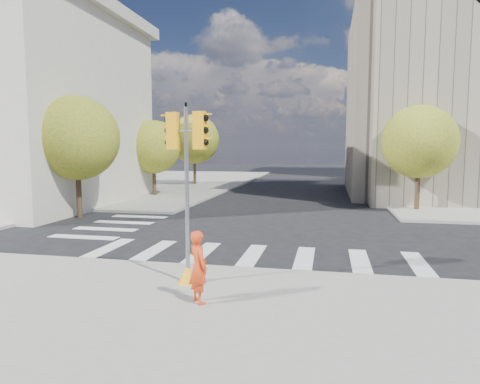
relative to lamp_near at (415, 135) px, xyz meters
name	(u,v)px	position (x,y,z in m)	size (l,w,h in m)	color
ground	(264,243)	(-8.00, -14.00, -4.58)	(160.00, 160.00, 0.00)	black
sidewalk_far_left	(116,182)	(-28.00, 12.00, -4.50)	(28.00, 40.00, 0.15)	gray
tree_lw_near	(77,138)	(-18.50, -10.00, -0.38)	(4.40, 4.40, 6.41)	#382616
tree_lw_mid	(154,147)	(-18.50, 0.00, -0.82)	(4.00, 4.00, 5.77)	#382616
tree_lw_far	(194,139)	(-18.50, 10.00, -0.04)	(4.80, 4.80, 6.95)	#382616
tree_re_near	(419,142)	(-0.50, -4.00, -0.53)	(4.20, 4.20, 6.16)	#382616
tree_re_mid	(390,140)	(-0.50, 8.00, -0.23)	(4.60, 4.60, 6.66)	#382616
tree_re_far	(375,146)	(-0.50, 20.00, -0.71)	(4.00, 4.00, 5.88)	#382616
lamp_near	(415,135)	(0.00, 0.00, 0.00)	(0.35, 0.18, 8.11)	black
lamp_far	(387,139)	(0.00, 14.00, 0.00)	(0.35, 0.18, 8.11)	black
traffic_signal	(187,208)	(-9.15, -19.77, -2.43)	(1.08, 0.56, 4.70)	#FFA50D
photographer	(198,267)	(-8.44, -21.13, -3.59)	(0.61, 0.40, 1.68)	#EC3F16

